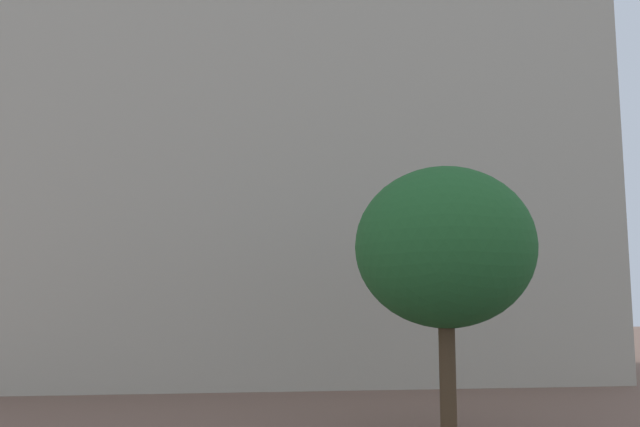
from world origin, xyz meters
TOP-DOWN VIEW (x-y plane):
  - landmark_building at (-1.22, 27.59)m, footprint 27.74×12.62m
  - tree_curb_far at (3.25, 13.30)m, footprint 3.97×3.97m

SIDE VIEW (x-z plane):
  - tree_curb_far at x=3.25m, z-range 1.18..7.16m
  - landmark_building at x=-1.22m, z-range -7.43..29.54m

